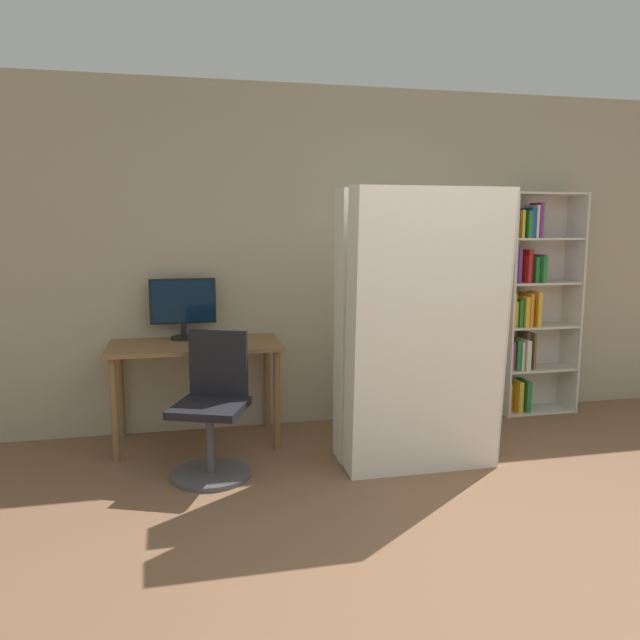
{
  "coord_description": "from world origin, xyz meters",
  "views": [
    {
      "loc": [
        -1.53,
        -2.07,
        1.61
      ],
      "look_at": [
        -0.7,
        1.57,
        1.05
      ],
      "focal_mm": 35.0,
      "sensor_mm": 36.0,
      "label": 1
    }
  ],
  "objects_px": {
    "monitor": "(183,305)",
    "mattress_far": "(410,326)",
    "mattress_near": "(428,333)",
    "bookshelf": "(529,305)",
    "office_chair": "(212,417)"
  },
  "relations": [
    {
      "from": "monitor",
      "to": "mattress_far",
      "type": "bearing_deg",
      "value": -27.2
    },
    {
      "from": "mattress_far",
      "to": "mattress_near",
      "type": "bearing_deg",
      "value": -90.0
    },
    {
      "from": "mattress_near",
      "to": "mattress_far",
      "type": "xyz_separation_m",
      "value": [
        0.0,
        0.31,
        -0.0
      ]
    },
    {
      "from": "monitor",
      "to": "bookshelf",
      "type": "distance_m",
      "value": 2.92
    },
    {
      "from": "bookshelf",
      "to": "mattress_near",
      "type": "height_order",
      "value": "bookshelf"
    },
    {
      "from": "bookshelf",
      "to": "office_chair",
      "type": "bearing_deg",
      "value": -163.39
    },
    {
      "from": "mattress_far",
      "to": "office_chair",
      "type": "bearing_deg",
      "value": -178.27
    },
    {
      "from": "office_chair",
      "to": "bookshelf",
      "type": "bearing_deg",
      "value": 16.61
    },
    {
      "from": "monitor",
      "to": "office_chair",
      "type": "distance_m",
      "value": 1.06
    },
    {
      "from": "office_chair",
      "to": "bookshelf",
      "type": "relative_size",
      "value": 0.5
    },
    {
      "from": "office_chair",
      "to": "mattress_far",
      "type": "xyz_separation_m",
      "value": [
        1.37,
        0.04,
        0.55
      ]
    },
    {
      "from": "bookshelf",
      "to": "mattress_far",
      "type": "bearing_deg",
      "value": -150.61
    },
    {
      "from": "bookshelf",
      "to": "mattress_far",
      "type": "distance_m",
      "value": 1.59
    },
    {
      "from": "monitor",
      "to": "mattress_near",
      "type": "distance_m",
      "value": 1.88
    },
    {
      "from": "monitor",
      "to": "bookshelf",
      "type": "height_order",
      "value": "bookshelf"
    }
  ]
}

